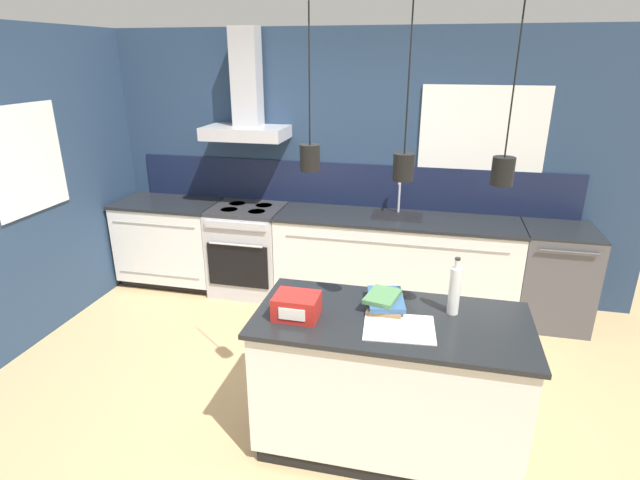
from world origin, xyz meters
The scene contains 12 objects.
ground_plane centered at (0.00, 0.00, 0.00)m, with size 16.00×16.00×0.00m, color tan.
wall_back centered at (-0.06, 2.00, 1.36)m, with size 5.60×2.38×2.60m.
wall_left centered at (-2.43, 0.70, 1.30)m, with size 0.08×3.80×2.60m.
counter_run_left centered at (-1.84, 1.69, 0.46)m, with size 1.06×0.64×0.91m.
counter_run_sink centered at (0.54, 1.69, 0.46)m, with size 2.29×0.64×1.26m.
oven_range centered at (-0.96, 1.69, 0.46)m, with size 0.72×0.66×0.91m.
dishwasher centered at (1.99, 1.69, 0.46)m, with size 0.62×0.65×0.91m.
kitchen_island centered at (0.67, -0.24, 0.46)m, with size 1.61×0.76×0.91m.
bottle_on_island centered at (1.02, -0.09, 1.06)m, with size 0.07×0.07×0.36m.
book_stack centered at (0.62, -0.11, 0.95)m, with size 0.27×0.35×0.09m.
red_supply_box centered at (0.13, -0.35, 0.98)m, with size 0.26×0.21×0.14m.
paper_pile centered at (0.72, -0.34, 0.91)m, with size 0.42×0.35×0.01m.
Camera 1 is at (0.85, -2.83, 2.36)m, focal length 28.00 mm.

